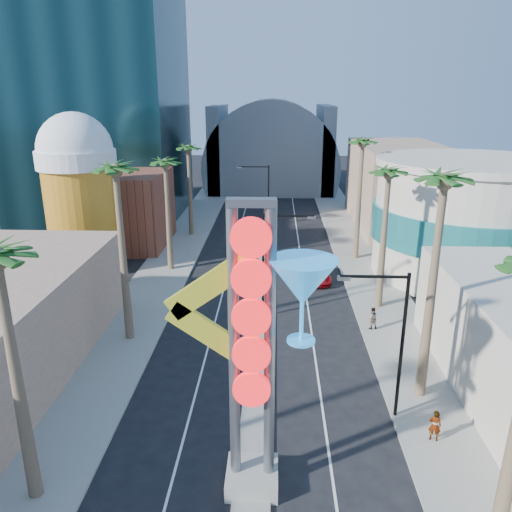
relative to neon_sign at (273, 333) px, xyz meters
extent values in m
cube|color=gray|center=(-10.32, 32.04, -7.23)|extent=(5.00, 100.00, 0.15)
cube|color=gray|center=(8.68, 32.04, -7.23)|extent=(5.00, 100.00, 0.15)
cube|color=gray|center=(-0.82, 35.04, -7.23)|extent=(1.60, 84.00, 0.15)
cube|color=black|center=(-22.82, 49.04, 17.69)|extent=(20.00, 20.00, 50.00)
cube|color=brown|center=(-16.82, 35.04, -3.31)|extent=(10.00, 10.00, 8.00)
cube|color=#987862|center=(15.18, 45.04, -2.31)|extent=(10.00, 20.00, 10.00)
cylinder|color=#AD6817|center=(-17.82, 27.04, -2.31)|extent=(6.40, 6.40, 10.00)
cylinder|color=white|center=(-17.82, 27.04, 3.09)|extent=(7.00, 7.00, 1.60)
sphere|color=white|center=(-17.82, 27.04, 3.89)|extent=(6.60, 6.60, 6.60)
cylinder|color=beige|center=(17.18, 27.04, -2.31)|extent=(16.00, 16.00, 10.00)
cylinder|color=teal|center=(17.18, 27.04, -2.31)|extent=(16.60, 16.60, 3.00)
cylinder|color=beige|center=(17.18, 27.04, 2.99)|extent=(16.60, 16.60, 0.60)
cylinder|color=slate|center=(-0.82, 69.04, -3.31)|extent=(22.00, 16.00, 22.00)
cube|color=slate|center=(-9.82, 69.04, -0.31)|extent=(2.00, 16.00, 14.00)
cube|color=slate|center=(8.18, 69.04, -0.31)|extent=(2.00, 16.00, 14.00)
cube|color=gray|center=(-0.82, 0.04, -6.91)|extent=(2.20, 2.20, 0.80)
cylinder|color=slate|center=(-1.52, 0.04, -0.81)|extent=(0.44, 0.44, 12.00)
cylinder|color=slate|center=(-0.12, 0.04, -0.81)|extent=(0.44, 0.44, 12.00)
cube|color=slate|center=(-0.82, 0.04, 5.09)|extent=(1.80, 0.50, 0.30)
cylinder|color=red|center=(-0.82, -0.31, 3.89)|extent=(1.50, 0.25, 1.50)
cylinder|color=red|center=(-0.82, -0.31, 2.34)|extent=(1.50, 0.25, 1.50)
cylinder|color=red|center=(-0.82, -0.31, 0.79)|extent=(1.50, 0.25, 1.50)
cylinder|color=red|center=(-0.82, -0.31, -0.76)|extent=(1.50, 0.25, 1.50)
cylinder|color=red|center=(-0.82, -0.31, -2.31)|extent=(1.50, 0.25, 1.50)
cube|color=#FBF635|center=(-2.42, 0.04, 1.89)|extent=(3.47, 0.25, 2.80)
cube|color=#FBF635|center=(-2.42, 0.04, -0.11)|extent=(3.47, 0.25, 2.80)
cone|color=#2790DD|center=(1.08, 0.04, 2.09)|extent=(2.60, 2.60, 1.80)
cylinder|color=#2790DD|center=(1.08, 0.04, 0.49)|extent=(0.16, 0.16, 1.60)
cylinder|color=#2790DD|center=(1.08, 0.04, -0.31)|extent=(1.10, 1.10, 0.12)
cylinder|color=black|center=(-0.82, 17.04, -3.31)|extent=(0.18, 0.18, 8.00)
cube|color=black|center=(0.98, 17.04, 0.49)|extent=(3.60, 0.12, 0.12)
cube|color=slate|center=(2.58, 17.04, 0.39)|extent=(0.60, 0.25, 0.18)
cylinder|color=black|center=(-0.82, 41.04, -3.31)|extent=(0.18, 0.18, 8.00)
cube|color=black|center=(-2.62, 41.04, 0.49)|extent=(3.60, 0.12, 0.12)
cube|color=slate|center=(-4.22, 41.04, 0.39)|extent=(0.60, 0.25, 0.18)
cylinder|color=black|center=(6.38, 5.04, -3.31)|extent=(0.18, 0.18, 8.00)
cube|color=black|center=(4.76, 5.04, 0.49)|extent=(3.24, 0.12, 0.12)
cube|color=slate|center=(3.32, 5.04, 0.39)|extent=(0.60, 0.25, 0.18)
cylinder|color=brown|center=(-9.82, -0.96, -2.06)|extent=(0.40, 0.40, 10.50)
cylinder|color=brown|center=(-9.82, 13.04, -1.56)|extent=(0.40, 0.40, 11.50)
sphere|color=#204B19|center=(-9.82, 13.04, 4.19)|extent=(2.40, 2.40, 2.40)
cylinder|color=brown|center=(-9.82, 27.04, -2.31)|extent=(0.40, 0.40, 10.00)
sphere|color=#204B19|center=(-9.82, 27.04, 2.69)|extent=(2.40, 2.40, 2.40)
cylinder|color=brown|center=(-9.82, 39.04, -2.31)|extent=(0.40, 0.40, 10.00)
sphere|color=#204B19|center=(-9.82, 39.04, 2.69)|extent=(2.40, 2.40, 2.40)
cylinder|color=brown|center=(8.18, 7.04, -1.31)|extent=(0.40, 0.40, 12.00)
sphere|color=#204B19|center=(8.18, 7.04, 4.69)|extent=(2.40, 2.40, 2.40)
cylinder|color=brown|center=(8.18, 19.04, -2.06)|extent=(0.40, 0.40, 10.50)
sphere|color=#204B19|center=(8.18, 19.04, 3.19)|extent=(2.40, 2.40, 2.40)
cylinder|color=brown|center=(8.18, 31.04, -1.56)|extent=(0.40, 0.40, 11.50)
sphere|color=#204B19|center=(8.18, 31.04, 4.19)|extent=(2.40, 2.40, 2.40)
imported|color=#A50C15|center=(3.77, 24.80, -6.61)|extent=(2.34, 5.03, 1.39)
imported|color=gray|center=(7.78, 3.13, -6.34)|extent=(0.67, 0.52, 1.62)
imported|color=gray|center=(6.94, 15.00, -6.35)|extent=(0.87, 0.73, 1.61)
camera|label=1|loc=(0.04, -17.26, 8.82)|focal=35.00mm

